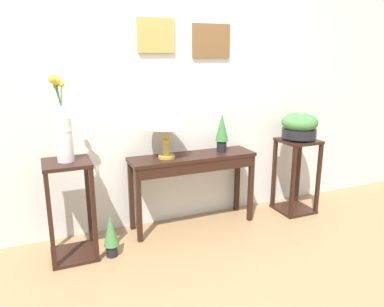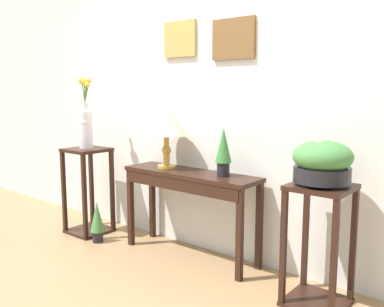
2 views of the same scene
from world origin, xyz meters
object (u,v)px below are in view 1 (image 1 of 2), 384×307
object	(u,v)px
pedestal_stand_left	(71,210)
potted_plant_on_console	(222,131)
table_lamp	(166,116)
flower_vase_tall_left	(63,131)
console_table	(193,167)
planter_bowl_wide_right	(300,126)
potted_plant_floor	(111,234)
pedestal_stand_right	(296,176)

from	to	relation	value
pedestal_stand_left	potted_plant_on_console	bearing A→B (deg)	6.97
table_lamp	flower_vase_tall_left	distance (m)	0.93
console_table	planter_bowl_wide_right	distance (m)	1.22
flower_vase_tall_left	potted_plant_floor	bearing A→B (deg)	-23.83
console_table	pedestal_stand_right	distance (m)	1.20
pedestal_stand_right	flower_vase_tall_left	bearing A→B (deg)	-178.64
potted_plant_on_console	flower_vase_tall_left	bearing A→B (deg)	-173.13
potted_plant_floor	planter_bowl_wide_right	bearing A→B (deg)	5.21
console_table	flower_vase_tall_left	distance (m)	1.28
table_lamp	planter_bowl_wide_right	bearing A→B (deg)	-4.28
console_table	pedestal_stand_left	distance (m)	1.20
potted_plant_floor	pedestal_stand_left	bearing A→B (deg)	156.36
console_table	potted_plant_on_console	world-z (taller)	potted_plant_on_console
console_table	potted_plant_floor	size ratio (longest dim) A/B	3.20
table_lamp	pedestal_stand_left	distance (m)	1.17
console_table	pedestal_stand_left	size ratio (longest dim) A/B	1.46
planter_bowl_wide_right	potted_plant_floor	distance (m)	2.19
table_lamp	potted_plant_on_console	xyz separation A→B (m)	(0.59, 0.02, -0.19)
console_table	potted_plant_floor	distance (m)	1.01
console_table	pedestal_stand_right	world-z (taller)	pedestal_stand_right
console_table	pedestal_stand_left	xyz separation A→B (m)	(-1.17, -0.14, -0.20)
table_lamp	planter_bowl_wide_right	world-z (taller)	table_lamp
console_table	potted_plant_on_console	bearing A→B (deg)	7.00
potted_plant_on_console	pedestal_stand_right	size ratio (longest dim) A/B	0.47
pedestal_stand_left	flower_vase_tall_left	distance (m)	0.67
flower_vase_tall_left	planter_bowl_wide_right	size ratio (longest dim) A/B	1.83
flower_vase_tall_left	pedestal_stand_right	world-z (taller)	flower_vase_tall_left
potted_plant_on_console	pedestal_stand_right	bearing A→B (deg)	-8.36
pedestal_stand_left	potted_plant_floor	xyz separation A→B (m)	(0.30, -0.13, -0.21)
pedestal_stand_right	planter_bowl_wide_right	world-z (taller)	planter_bowl_wide_right
console_table	potted_plant_floor	xyz separation A→B (m)	(-0.88, -0.27, -0.41)
console_table	flower_vase_tall_left	size ratio (longest dim) A/B	1.82
flower_vase_tall_left	potted_plant_floor	distance (m)	0.94
flower_vase_tall_left	planter_bowl_wide_right	xyz separation A→B (m)	(2.35, 0.06, -0.14)
potted_plant_floor	flower_vase_tall_left	bearing A→B (deg)	156.17
table_lamp	potted_plant_floor	xyz separation A→B (m)	(-0.61, -0.30, -0.93)
pedestal_stand_left	pedestal_stand_right	bearing A→B (deg)	1.41
planter_bowl_wide_right	potted_plant_floor	bearing A→B (deg)	-174.79
planter_bowl_wide_right	potted_plant_floor	xyz separation A→B (m)	(-2.05, -0.19, -0.75)
table_lamp	pedestal_stand_left	world-z (taller)	table_lamp
pedestal_stand_left	flower_vase_tall_left	bearing A→B (deg)	136.98
pedestal_stand_left	potted_plant_floor	distance (m)	0.39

